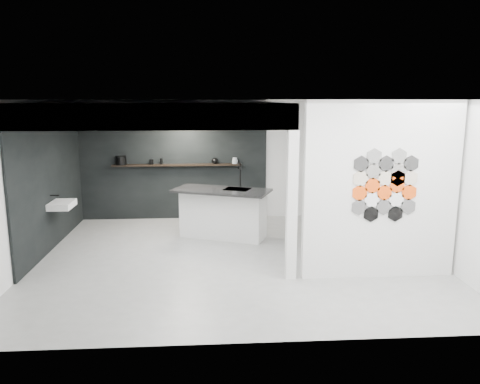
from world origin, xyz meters
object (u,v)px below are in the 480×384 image
wall_basin (62,205)px  kitchen_island (223,212)px  bottle_dark (161,161)px  utensil_cup (151,162)px  stockpot (121,160)px  glass_vase (235,161)px  partition_panel (381,191)px  glass_bowl (235,162)px  kettle (215,161)px

wall_basin → kitchen_island: (3.06, 0.52, -0.33)m
bottle_dark → utensil_cup: (-0.23, 0.00, -0.01)m
stockpot → bottle_dark: stockpot is taller
wall_basin → glass_vase: bearing=31.3°
wall_basin → kitchen_island: kitchen_island is taller
partition_panel → stockpot: partition_panel is taller
partition_panel → wall_basin: partition_panel is taller
partition_panel → stockpot: (-4.71, 3.87, 0.02)m
kitchen_island → bottle_dark: (-1.38, 1.54, 0.87)m
partition_panel → glass_bowl: bearing=118.2°
stockpot → wall_basin: bearing=-110.1°
wall_basin → bottle_dark: size_ratio=4.26×
stockpot → bottle_dark: (0.92, 0.00, -0.03)m
kettle → stockpot: bearing=-176.1°
wall_basin → kettle: kettle is taller
kitchen_island → bottle_dark: 2.25m
kettle → bottle_dark: 1.24m
glass_vase → stockpot: bearing=180.0°
stockpot → utensil_cup: stockpot is taller
kitchen_island → wall_basin: bearing=-148.4°
partition_panel → bottle_dark: partition_panel is taller
glass_vase → wall_basin: bearing=-148.7°
wall_basin → kettle: 3.62m
wall_basin → glass_bowl: glass_bowl is taller
bottle_dark → glass_bowl: bearing=0.0°
kitchen_island → glass_bowl: (0.33, 1.54, 0.84)m
glass_bowl → kitchen_island: bearing=-102.1°
utensil_cup → partition_panel: bearing=-43.9°
partition_panel → kitchen_island: 3.46m
kettle → bottle_dark: size_ratio=1.16×
partition_panel → glass_vase: partition_panel is taller
kitchen_island → bottle_dark: size_ratio=14.91×
partition_panel → kettle: size_ratio=17.16×
stockpot → kitchen_island: bearing=-33.8°
kettle → glass_bowl: 0.47m
wall_basin → kitchen_island: 3.12m
wall_basin → stockpot: stockpot is taller
partition_panel → kettle: bearing=123.3°
partition_panel → wall_basin: 5.78m
kitchen_island → kettle: kitchen_island is taller
kitchen_island → kettle: size_ratio=12.88×
partition_panel → bottle_dark: bearing=134.4°
partition_panel → glass_vase: size_ratio=19.33×
kitchen_island → glass_vase: 1.80m
wall_basin → stockpot: 2.27m
utensil_cup → stockpot: bearing=180.0°
stockpot → glass_vase: bearing=0.0°
stockpot → utensil_cup: 0.69m
kitchen_island → bottle_dark: bearing=153.8°
kitchen_island → glass_vase: size_ratio=14.51×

